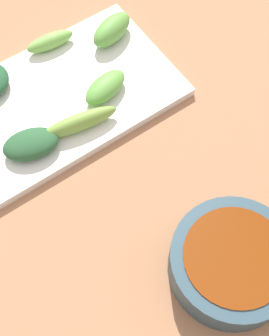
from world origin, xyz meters
TOP-DOWN VIEW (x-y plane):
  - tabletop at (0.00, 0.00)m, footprint 2.10×2.10m
  - sauce_bowl at (-0.17, -0.04)m, footprint 0.13×0.13m
  - serving_plate at (0.12, 0.01)m, footprint 0.18×0.31m
  - broccoli_leafy_0 at (0.07, 0.06)m, footprint 0.06×0.07m
  - broccoli_stalk_1 at (0.16, -0.11)m, footprint 0.05×0.07m
  - broccoli_stalk_2 at (0.19, -0.04)m, footprint 0.03×0.07m
  - broccoli_stalk_5 at (0.09, -0.05)m, footprint 0.05×0.07m
  - broccoli_stalk_6 at (0.06, 0.00)m, footprint 0.04×0.10m

SIDE VIEW (x-z plane):
  - tabletop at x=0.00m, z-range 0.00..0.02m
  - serving_plate at x=0.12m, z-range 0.02..0.03m
  - broccoli_stalk_2 at x=0.19m, z-range 0.03..0.05m
  - broccoli_leafy_0 at x=0.07m, z-range 0.03..0.05m
  - broccoli_stalk_5 at x=0.09m, z-range 0.03..0.06m
  - broccoli_stalk_6 at x=0.06m, z-range 0.03..0.06m
  - sauce_bowl at x=-0.17m, z-range 0.02..0.07m
  - broccoli_stalk_1 at x=0.16m, z-range 0.03..0.06m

